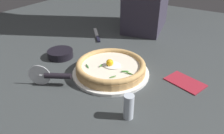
{
  "coord_description": "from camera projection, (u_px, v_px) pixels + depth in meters",
  "views": [
    {
      "loc": [
        0.41,
        -0.63,
        0.47
      ],
      "look_at": [
        0.0,
        0.0,
        0.03
      ],
      "focal_mm": 34.47,
      "sensor_mm": 36.0,
      "label": 1
    }
  ],
  "objects": [
    {
      "name": "ground_plane",
      "position": [
        111.0,
        77.0,
        0.89
      ],
      "size": [
        2.4,
        2.4,
        0.03
      ],
      "primitive_type": "cube",
      "color": "#363B3C",
      "rests_on": "ground"
    },
    {
      "name": "pizza_plate",
      "position": [
        112.0,
        72.0,
        0.88
      ],
      "size": [
        0.31,
        0.31,
        0.01
      ],
      "primitive_type": "cylinder",
      "color": "white",
      "rests_on": "ground"
    },
    {
      "name": "pizza",
      "position": [
        112.0,
        67.0,
        0.87
      ],
      "size": [
        0.28,
        0.28,
        0.06
      ],
      "color": "tan",
      "rests_on": "pizza_plate"
    },
    {
      "name": "side_bowl",
      "position": [
        60.0,
        54.0,
        1.0
      ],
      "size": [
        0.12,
        0.12,
        0.03
      ],
      "primitive_type": "cylinder",
      "color": "black",
      "rests_on": "ground"
    },
    {
      "name": "pizza_cutter",
      "position": [
        52.0,
        76.0,
        0.79
      ],
      "size": [
        0.15,
        0.09,
        0.08
      ],
      "color": "silver",
      "rests_on": "ground"
    },
    {
      "name": "table_knife",
      "position": [
        97.0,
        37.0,
        1.22
      ],
      "size": [
        0.16,
        0.18,
        0.01
      ],
      "color": "silver",
      "rests_on": "ground"
    },
    {
      "name": "folded_napkin",
      "position": [
        185.0,
        82.0,
        0.82
      ],
      "size": [
        0.16,
        0.13,
        0.01
      ],
      "primitive_type": "cube",
      "rotation": [
        0.0,
        0.0,
        2.83
      ],
      "color": "maroon",
      "rests_on": "ground"
    },
    {
      "name": "pepper_shaker",
      "position": [
        129.0,
        107.0,
        0.64
      ],
      "size": [
        0.03,
        0.03,
        0.08
      ],
      "primitive_type": "cylinder",
      "color": "silver",
      "rests_on": "ground"
    }
  ]
}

